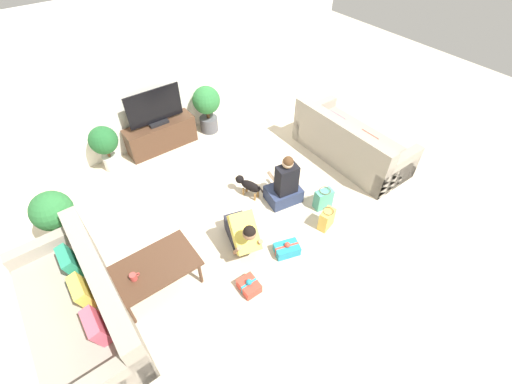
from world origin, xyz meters
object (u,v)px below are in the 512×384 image
Objects in this scene: sofa_left at (82,310)px; potted_plant_back_right at (207,105)px; gift_box_b at (249,286)px; coffee_table at (154,268)px; tv at (155,109)px; gift_bag_b at (327,219)px; person_kneeling at (242,232)px; dog at (248,185)px; gift_box_a at (287,249)px; person_sitting at (285,186)px; potted_plant_corner_left at (54,214)px; gift_bag_a at (323,199)px; potted_plant_back_left at (105,144)px; tv_console at (161,135)px; mug at (134,277)px; sofa_right at (350,144)px.

potted_plant_back_right is (3.18, 2.56, 0.26)m from sofa_left.
coffee_table is at bearing 141.10° from gift_box_b.
tv is at bearing 139.85° from sofa_left.
tv is at bearing 108.61° from gift_bag_b.
sofa_left is 2.46× the size of person_kneeling.
dog is 1.27m from gift_box_a.
tv is at bearing -59.45° from person_sitting.
potted_plant_corner_left is 3.75m from gift_bag_b.
potted_plant_back_left is at bearing 129.14° from gift_bag_a.
tv_console is at bearing 2.91° from potted_plant_back_left.
tv_console is at bearing -90.00° from tv.
person_sitting is at bearing -22.14° from potted_plant_corner_left.
mug is at bearing -120.28° from tv.
gift_bag_a reaches higher than gift_bag_b.
dog is 1.20m from gift_bag_a.
gift_box_b is at bearing -38.90° from coffee_table.
tv_console is 1.49× the size of person_kneeling.
dog is at bearing 113.50° from gift_bag_b.
potted_plant_back_right is 2.02m from dog.
potted_plant_back_right is (0.98, -0.05, 0.30)m from tv_console.
sofa_left is 1.00× the size of sofa_right.
sofa_right is 1.75m from gift_bag_b.
gift_box_a is at bearing -29.13° from person_kneeling.
coffee_table is 2.90× the size of gift_bag_a.
gift_bag_a is 1.02× the size of gift_bag_b.
gift_bag_a reaches higher than dog.
dog is (2.75, 0.62, -0.09)m from sofa_left.
potted_plant_back_right is 3.68m from mug.
gift_box_a is (-0.23, -1.25, -0.14)m from dog.
gift_bag_b is (2.40, -0.55, -0.24)m from coffee_table.
gift_box_b is at bearing -80.56° from potted_plant_back_left.
potted_plant_back_right reaches higher than coffee_table.
person_kneeling is (0.86, -2.74, -0.20)m from potted_plant_back_left.
tv is 1.17× the size of person_kneeling.
potted_plant_corner_left is at bearing -159.01° from potted_plant_back_right.
gift_box_a is (-0.61, -0.80, -0.24)m from person_sitting.
sofa_left reaches higher than dog.
sofa_left is at bearing 176.45° from coffee_table.
sofa_left is at bearing -115.44° from potted_plant_back_left.
gift_bag_a is at bearing -65.28° from tv_console.
person_kneeling is at bearing 28.50° from person_sitting.
coffee_table is at bearing -170.12° from person_kneeling.
person_kneeling is 2.38× the size of gift_bag_a.
tv_console reaches higher than gift_box_b.
gift_box_a is at bearing -67.73° from potted_plant_back_left.
coffee_table is (-3.87, -0.38, 0.10)m from sofa_right.
tv reaches higher than potted_plant_back_left.
mug is (0.63, -0.08, 0.19)m from sofa_left.
person_kneeling is (2.08, -0.18, 0.03)m from sofa_left.
person_sitting is 3.39× the size of gift_box_b.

